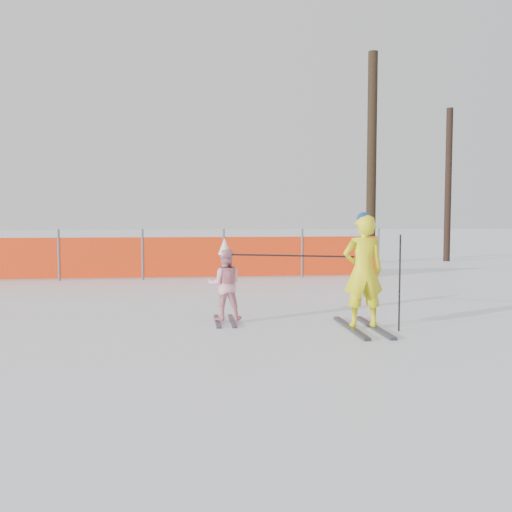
{
  "coord_description": "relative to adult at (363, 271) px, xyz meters",
  "views": [
    {
      "loc": [
        -0.93,
        -7.54,
        1.57
      ],
      "look_at": [
        0.0,
        0.5,
        1.0
      ],
      "focal_mm": 40.0,
      "sensor_mm": 36.0,
      "label": 1
    }
  ],
  "objects": [
    {
      "name": "adult",
      "position": [
        0.0,
        0.0,
        0.0
      ],
      "size": [
        0.57,
        1.56,
        1.62
      ],
      "color": "black",
      "rests_on": "ground"
    },
    {
      "name": "safety_fence",
      "position": [
        -5.53,
        6.63,
        -0.25
      ],
      "size": [
        16.06,
        0.06,
        1.25
      ],
      "color": "#595960",
      "rests_on": "ground"
    },
    {
      "name": "ground",
      "position": [
        -1.44,
        -0.08,
        -0.8
      ],
      "size": [
        120.0,
        120.0,
        0.0
      ],
      "primitive_type": "plane",
      "color": "white",
      "rests_on": "ground"
    },
    {
      "name": "tree_trunks",
      "position": [
        4.46,
        11.07,
        2.45
      ],
      "size": [
        3.17,
        0.7,
        6.98
      ],
      "color": "black",
      "rests_on": "ground"
    },
    {
      "name": "child",
      "position": [
        -1.87,
        0.74,
        -0.23
      ],
      "size": [
        0.52,
        0.99,
        1.25
      ],
      "color": "black",
      "rests_on": "ground"
    },
    {
      "name": "ski_poles",
      "position": [
        -0.34,
        0.12,
        0.05
      ],
      "size": [
        2.22,
        0.91,
        1.32
      ],
      "color": "black",
      "rests_on": "ground"
    }
  ]
}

